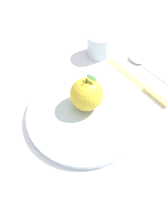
% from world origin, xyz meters
% --- Properties ---
extents(ground_plane, '(2.40, 2.40, 0.00)m').
position_xyz_m(ground_plane, '(0.00, 0.00, 0.00)').
color(ground_plane, silver).
extents(dinner_plate, '(0.27, 0.27, 0.02)m').
position_xyz_m(dinner_plate, '(-0.03, 0.01, 0.01)').
color(dinner_plate, silver).
rests_on(dinner_plate, ground_plane).
extents(apple, '(0.08, 0.08, 0.09)m').
position_xyz_m(apple, '(-0.01, 0.03, 0.05)').
color(apple, gold).
rests_on(apple, dinner_plate).
extents(cup, '(0.07, 0.07, 0.07)m').
position_xyz_m(cup, '(0.11, 0.18, 0.04)').
color(cup, silver).
rests_on(cup, ground_plane).
extents(knife, '(0.06, 0.21, 0.01)m').
position_xyz_m(knife, '(0.15, 0.02, 0.00)').
color(knife, '#D8B766').
rests_on(knife, ground_plane).
extents(spoon, '(0.06, 0.19, 0.01)m').
position_xyz_m(spoon, '(0.19, 0.09, 0.01)').
color(spoon, silver).
rests_on(spoon, ground_plane).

